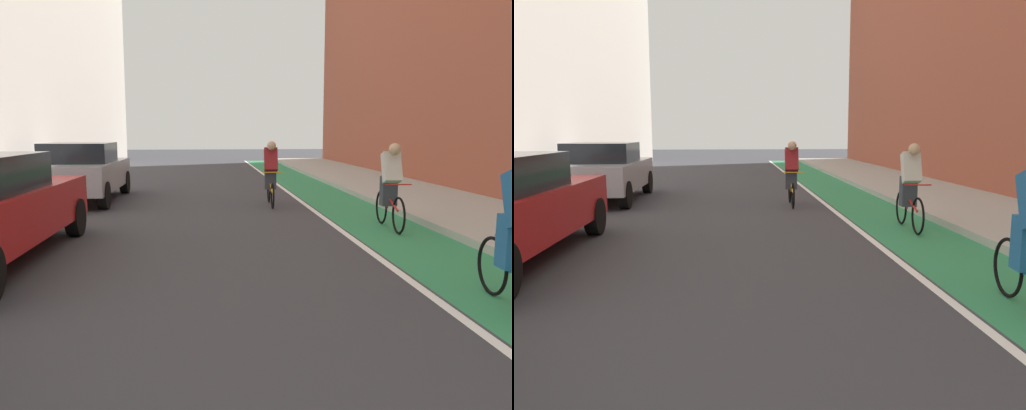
{
  "view_description": "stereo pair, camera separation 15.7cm",
  "coord_description": "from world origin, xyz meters",
  "views": [
    {
      "loc": [
        -0.0,
        2.19,
        1.85
      ],
      "look_at": [
        0.62,
        8.3,
        0.95
      ],
      "focal_mm": 35.97,
      "sensor_mm": 36.0,
      "label": 1
    },
    {
      "loc": [
        0.15,
        2.17,
        1.85
      ],
      "look_at": [
        0.62,
        8.3,
        0.95
      ],
      "focal_mm": 35.97,
      "sensor_mm": 36.0,
      "label": 2
    }
  ],
  "objects": [
    {
      "name": "bike_lane_paint",
      "position": [
        3.43,
        15.76,
        0.0
      ],
      "size": [
        1.6,
        35.51,
        0.0
      ],
      "primitive_type": "cube",
      "color": "#2D8451",
      "rests_on": "ground"
    },
    {
      "name": "cyclist_far",
      "position": [
        1.64,
        14.68,
        0.84
      ],
      "size": [
        0.48,
        1.67,
        1.59
      ],
      "color": "black",
      "rests_on": "ground"
    },
    {
      "name": "ground_plane",
      "position": [
        0.0,
        13.76,
        0.0
      ],
      "size": [
        78.12,
        78.12,
        0.0
      ],
      "primitive_type": "plane",
      "color": "#38383D"
    },
    {
      "name": "sidewalk_right",
      "position": [
        5.79,
        15.76,
        0.07
      ],
      "size": [
        3.13,
        35.51,
        0.14
      ],
      "primitive_type": "cube",
      "color": "#A8A59E",
      "rests_on": "ground"
    },
    {
      "name": "parked_sedan_silver",
      "position": [
        -3.18,
        15.95,
        0.78
      ],
      "size": [
        1.94,
        4.24,
        1.53
      ],
      "color": "#9EA0A8",
      "rests_on": "ground"
    },
    {
      "name": "cyclist_trailing",
      "position": [
        3.49,
        11.45,
        0.81
      ],
      "size": [
        0.48,
        1.72,
        1.62
      ],
      "color": "black",
      "rests_on": "ground"
    },
    {
      "name": "lane_divider_stripe",
      "position": [
        2.53,
        15.76,
        0.0
      ],
      "size": [
        0.12,
        35.51,
        0.0
      ],
      "primitive_type": "cube",
      "color": "white",
      "rests_on": "ground"
    },
    {
      "name": "building_facade_right",
      "position": [
        8.56,
        17.76,
        5.26
      ],
      "size": [
        2.4,
        31.51,
        10.52
      ],
      "primitive_type": "cube",
      "color": "#9E4C38",
      "rests_on": "ground"
    }
  ]
}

